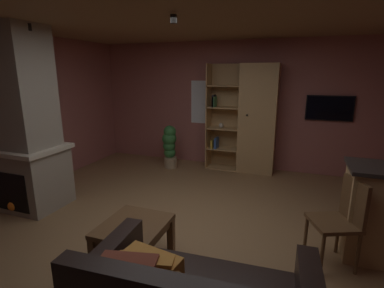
% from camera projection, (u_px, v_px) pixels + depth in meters
% --- Properties ---
extents(floor, '(5.84, 5.80, 0.02)m').
position_uv_depth(floor, '(181.00, 234.00, 3.61)').
color(floor, olive).
rests_on(floor, ground).
extents(wall_back, '(5.96, 0.06, 2.56)m').
position_uv_depth(wall_back, '(234.00, 105.00, 5.97)').
color(wall_back, '#9E5B56').
rests_on(wall_back, ground).
extents(ceiling, '(5.84, 5.80, 0.02)m').
position_uv_depth(ceiling, '(179.00, 10.00, 2.98)').
color(ceiling, '#8E6B47').
extents(window_pane_back, '(0.73, 0.01, 0.90)m').
position_uv_depth(window_pane_back, '(208.00, 102.00, 6.11)').
color(window_pane_back, white).
extents(stone_fireplace, '(0.99, 0.82, 2.56)m').
position_uv_depth(stone_fireplace, '(24.00, 130.00, 4.09)').
color(stone_fireplace, gray).
rests_on(stone_fireplace, ground).
extents(bookshelf_cabinet, '(1.35, 0.41, 2.11)m').
position_uv_depth(bookshelf_cabinet, '(253.00, 120.00, 5.63)').
color(bookshelf_cabinet, tan).
rests_on(bookshelf_cabinet, ground).
extents(coffee_table, '(0.63, 0.70, 0.45)m').
position_uv_depth(coffee_table, '(134.00, 231.00, 2.96)').
color(coffee_table, brown).
rests_on(coffee_table, ground).
extents(table_book_0, '(0.16, 0.13, 0.02)m').
position_uv_depth(table_book_0, '(133.00, 226.00, 2.87)').
color(table_book_0, beige).
rests_on(table_book_0, coffee_table).
extents(dining_chair, '(0.55, 0.55, 0.92)m').
position_uv_depth(dining_chair, '(342.00, 217.00, 2.92)').
color(dining_chair, brown).
rests_on(dining_chair, ground).
extents(potted_floor_plant, '(0.31, 0.30, 0.89)m').
position_uv_depth(potted_floor_plant, '(170.00, 145.00, 6.01)').
color(potted_floor_plant, '#9E896B').
rests_on(potted_floor_plant, ground).
extents(wall_mounted_tv, '(0.81, 0.06, 0.46)m').
position_uv_depth(wall_mounted_tv, '(329.00, 108.00, 5.31)').
color(wall_mounted_tv, black).
extents(track_light_spot_0, '(0.07, 0.07, 0.09)m').
position_uv_depth(track_light_spot_0, '(29.00, 27.00, 3.62)').
color(track_light_spot_0, black).
extents(track_light_spot_1, '(0.07, 0.07, 0.09)m').
position_uv_depth(track_light_spot_1, '(174.00, 19.00, 3.05)').
color(track_light_spot_1, black).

